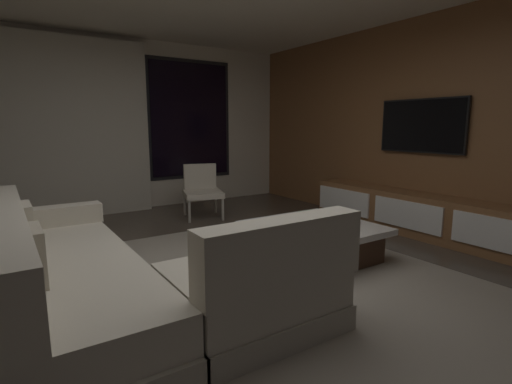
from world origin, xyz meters
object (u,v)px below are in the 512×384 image
coffee_table (313,241)px  book_stack_on_coffee_table (312,216)px  accent_chair_near_window (202,188)px  mounted_tv (422,126)px  sectional_couch (116,281)px  media_console (421,216)px

coffee_table → book_stack_on_coffee_table: size_ratio=3.96×
accent_chair_near_window → mounted_tv: 3.13m
sectional_couch → coffee_table: sectional_couch is taller
book_stack_on_coffee_table → media_console: size_ratio=0.09×
media_console → mounted_tv: (0.18, 0.20, 1.10)m
book_stack_on_coffee_table → mounted_tv: mounted_tv is taller
sectional_couch → media_console: size_ratio=0.81×
sectional_couch → book_stack_on_coffee_table: sectional_couch is taller
book_stack_on_coffee_table → mounted_tv: 1.98m
media_console → accent_chair_near_window: bearing=126.5°
sectional_couch → mounted_tv: size_ratio=2.14×
sectional_couch → book_stack_on_coffee_table: 2.17m
coffee_table → accent_chair_near_window: size_ratio=1.49×
mounted_tv → coffee_table: bearing=-176.7°
sectional_couch → coffee_table: size_ratio=2.16×
mounted_tv → media_console: bearing=-132.5°
accent_chair_near_window → coffee_table: bearing=-87.3°
coffee_table → mounted_tv: mounted_tv is taller
coffee_table → mounted_tv: bearing=3.3°
accent_chair_near_window → mounted_tv: bearing=-48.5°
media_console → mounted_tv: 1.13m
accent_chair_near_window → media_console: accent_chair_near_window is taller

